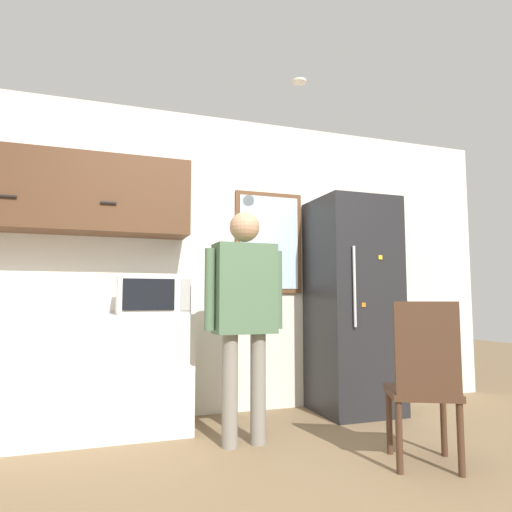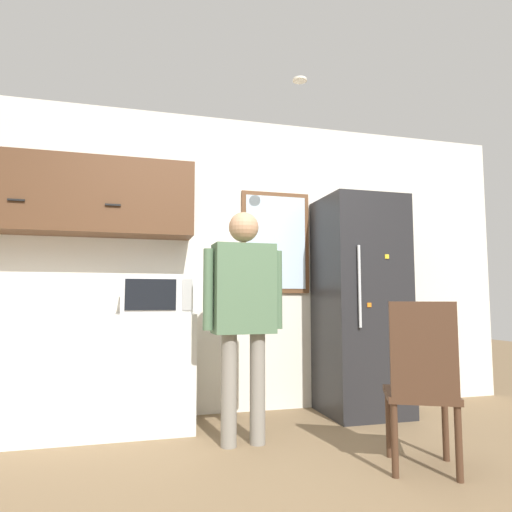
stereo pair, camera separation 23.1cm
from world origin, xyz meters
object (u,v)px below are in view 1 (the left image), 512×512
(person, at_px, (244,301))
(refrigerator, at_px, (353,304))
(microwave, at_px, (152,295))
(chair, at_px, (424,378))

(person, height_order, refrigerator, refrigerator)
(microwave, xyz_separation_m, chair, (1.48, -1.29, -0.51))
(microwave, distance_m, refrigerator, 1.81)
(person, bearing_deg, chair, -42.89)
(refrigerator, distance_m, chair, 1.45)
(person, bearing_deg, microwave, 136.97)
(refrigerator, height_order, chair, refrigerator)
(refrigerator, xyz_separation_m, chair, (-0.32, -1.34, -0.43))
(microwave, distance_m, chair, 2.03)
(microwave, xyz_separation_m, refrigerator, (1.80, 0.06, -0.08))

